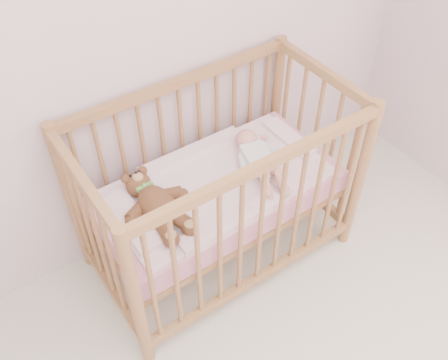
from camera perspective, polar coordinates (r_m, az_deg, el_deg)
wall_back at (r=2.18m, az=-17.57°, el=15.81°), size 4.00×0.02×2.70m
crib at (r=2.55m, az=-0.64°, el=-1.24°), size 1.36×0.76×1.00m
mattress at (r=2.56m, az=-0.63°, el=-1.47°), size 1.22×0.62×0.13m
blanket at (r=2.51m, az=-0.65°, el=-0.29°), size 1.10×0.58×0.06m
baby at (r=2.54m, az=3.88°, el=2.71°), size 0.36×0.55×0.12m
teddy_bear at (r=2.32m, az=-7.66°, el=-2.65°), size 0.37×0.51×0.14m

